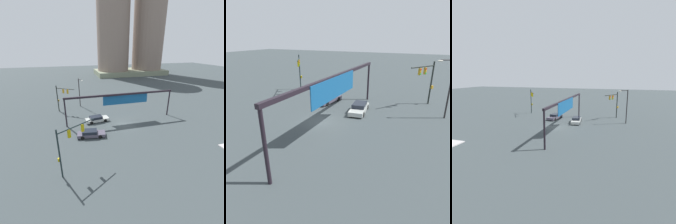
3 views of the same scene
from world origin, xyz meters
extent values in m
plane|color=#384042|center=(0.00, 0.00, 0.00)|extent=(215.77, 215.77, 0.00)
cylinder|color=black|center=(-11.81, -11.08, 3.22)|extent=(0.19, 0.19, 6.43)
cylinder|color=black|center=(-9.58, -9.63, 5.87)|extent=(4.53, 3.00, 0.14)
cube|color=#B49C0B|center=(-10.54, -10.25, 5.27)|extent=(0.41, 0.39, 0.95)
cylinder|color=red|center=(-10.63, -10.12, 5.57)|extent=(0.20, 0.16, 0.20)
cylinder|color=orange|center=(-10.63, -10.12, 5.27)|extent=(0.20, 0.16, 0.20)
cylinder|color=green|center=(-10.63, -10.12, 4.97)|extent=(0.20, 0.16, 0.20)
cube|color=#B49C0B|center=(-8.91, -9.20, 5.27)|extent=(0.41, 0.39, 0.95)
cylinder|color=red|center=(-9.00, -9.06, 5.57)|extent=(0.20, 0.16, 0.20)
cylinder|color=orange|center=(-9.00, -9.06, 5.27)|extent=(0.20, 0.16, 0.20)
cylinder|color=green|center=(-9.00, -9.06, 4.97)|extent=(0.20, 0.16, 0.20)
cube|color=#B49C0B|center=(-11.94, -10.88, 2.41)|extent=(0.38, 0.36, 0.44)
cylinder|color=black|center=(-12.75, 11.25, 3.12)|extent=(0.22, 0.22, 6.25)
cylinder|color=black|center=(-10.81, 9.96, 5.68)|extent=(3.98, 2.71, 0.17)
cube|color=#BB891D|center=(-11.26, 10.26, 5.07)|extent=(0.41, 0.39, 0.95)
cylinder|color=red|center=(-11.17, 10.39, 5.37)|extent=(0.20, 0.16, 0.20)
cylinder|color=orange|center=(-11.17, 10.39, 5.07)|extent=(0.20, 0.16, 0.20)
cylinder|color=green|center=(-11.17, 10.39, 4.77)|extent=(0.20, 0.16, 0.20)
cube|color=#BB891D|center=(-10.33, 9.64, 5.07)|extent=(0.41, 0.39, 0.95)
cylinder|color=red|center=(-10.24, 9.78, 5.37)|extent=(0.20, 0.16, 0.20)
cylinder|color=orange|center=(-10.24, 9.78, 5.07)|extent=(0.20, 0.16, 0.20)
cylinder|color=green|center=(-10.24, 9.78, 4.77)|extent=(0.20, 0.16, 0.20)
cube|color=#BB891D|center=(-12.61, 11.46, 2.61)|extent=(0.38, 0.37, 0.44)
cylinder|color=#262324|center=(-7.48, 13.40, 3.60)|extent=(0.20, 0.20, 7.20)
cylinder|color=#262324|center=(-7.14, 12.64, 7.05)|extent=(0.79, 1.56, 0.12)
ellipsoid|color=silver|center=(-6.80, 11.89, 6.95)|extent=(0.52, 0.67, 0.20)
cylinder|color=black|center=(-11.06, 2.30, 2.75)|extent=(0.28, 0.28, 5.50)
cylinder|color=black|center=(11.06, 2.30, 2.75)|extent=(0.28, 0.28, 5.50)
cube|color=black|center=(0.00, 2.30, 5.68)|extent=(22.53, 0.35, 0.35)
cube|color=#15528A|center=(1.02, 2.51, 4.64)|extent=(9.52, 0.08, 2.18)
cube|color=#B2B7B1|center=(-4.93, 3.07, 0.44)|extent=(4.97, 2.44, 0.55)
cube|color=black|center=(-5.22, 3.03, 0.96)|extent=(2.67, 1.93, 0.50)
cylinder|color=black|center=(-3.58, 4.12, 0.32)|extent=(0.66, 0.30, 0.64)
cylinder|color=black|center=(-3.35, 2.41, 0.32)|extent=(0.66, 0.30, 0.64)
cylinder|color=black|center=(-6.51, 3.73, 0.32)|extent=(0.66, 0.30, 0.64)
cylinder|color=black|center=(-6.29, 2.02, 0.32)|extent=(0.66, 0.30, 0.64)
cube|color=#4E4858|center=(-7.02, -2.64, 0.44)|extent=(4.99, 2.49, 0.55)
cube|color=black|center=(-7.31, -2.60, 0.96)|extent=(2.69, 1.94, 0.50)
cylinder|color=black|center=(-5.43, -2.02, 0.32)|extent=(0.67, 0.31, 0.64)
cylinder|color=black|center=(-5.68, -3.69, 0.32)|extent=(0.67, 0.31, 0.64)
cylinder|color=black|center=(-8.36, -1.59, 0.32)|extent=(0.67, 0.31, 0.64)
cylinder|color=black|center=(-8.61, -3.27, 0.32)|extent=(0.67, 0.31, 0.64)
camera|label=1|loc=(-10.11, -27.11, 14.58)|focal=25.87mm
camera|label=2|loc=(19.52, 11.50, 9.62)|focal=32.83mm
camera|label=3|loc=(34.32, 12.14, 10.28)|focal=30.53mm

